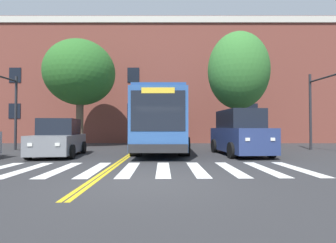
# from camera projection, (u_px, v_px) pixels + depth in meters

# --- Properties ---
(ground_plane) EXTENTS (120.00, 120.00, 0.00)m
(ground_plane) POSITION_uv_depth(u_px,v_px,m) (146.00, 182.00, 6.83)
(ground_plane) COLOR #303033
(crosswalk) EXTENTS (11.00, 3.59, 0.01)m
(crosswalk) POSITION_uv_depth(u_px,v_px,m) (147.00, 169.00, 8.98)
(crosswalk) COLOR white
(crosswalk) RESTS_ON ground
(lane_line_yellow_inner) EXTENTS (0.12, 36.00, 0.01)m
(lane_line_yellow_inner) POSITION_uv_depth(u_px,v_px,m) (145.00, 144.00, 22.98)
(lane_line_yellow_inner) COLOR gold
(lane_line_yellow_inner) RESTS_ON ground
(lane_line_yellow_outer) EXTENTS (0.12, 36.00, 0.01)m
(lane_line_yellow_outer) POSITION_uv_depth(u_px,v_px,m) (147.00, 144.00, 22.98)
(lane_line_yellow_outer) COLOR gold
(lane_line_yellow_outer) RESTS_ON ground
(city_bus) EXTENTS (3.04, 12.04, 3.38)m
(city_bus) POSITION_uv_depth(u_px,v_px,m) (163.00, 122.00, 16.89)
(city_bus) COLOR #2D5699
(city_bus) RESTS_ON ground
(car_grey_near_lane) EXTENTS (2.49, 4.47, 1.89)m
(car_grey_near_lane) POSITION_uv_depth(u_px,v_px,m) (60.00, 139.00, 13.25)
(car_grey_near_lane) COLOR slate
(car_grey_near_lane) RESTS_ON ground
(car_navy_far_lane) EXTENTS (2.47, 5.01, 2.36)m
(car_navy_far_lane) POSITION_uv_depth(u_px,v_px,m) (241.00, 134.00, 13.73)
(car_navy_far_lane) COLOR navy
(car_navy_far_lane) RESTS_ON ground
(car_tan_behind_bus) EXTENTS (2.32, 4.00, 1.74)m
(car_tan_behind_bus) POSITION_uv_depth(u_px,v_px,m) (170.00, 134.00, 25.31)
(car_tan_behind_bus) COLOR tan
(car_tan_behind_bus) RESTS_ON ground
(traffic_light_near_corner) EXTENTS (0.51, 4.50, 4.95)m
(traffic_light_near_corner) POSITION_uv_depth(u_px,v_px,m) (332.00, 95.00, 15.19)
(traffic_light_near_corner) COLOR #28282D
(traffic_light_near_corner) RESTS_ON ground
(traffic_light_far_corner) EXTENTS (0.35, 3.12, 4.78)m
(traffic_light_far_corner) POSITION_uv_depth(u_px,v_px,m) (4.00, 97.00, 15.75)
(traffic_light_far_corner) COLOR #28282D
(traffic_light_far_corner) RESTS_ON ground
(street_tree_curbside_large) EXTENTS (6.04, 6.04, 8.18)m
(street_tree_curbside_large) POSITION_uv_depth(u_px,v_px,m) (240.00, 71.00, 18.41)
(street_tree_curbside_large) COLOR #4C3D2D
(street_tree_curbside_large) RESTS_ON ground
(street_tree_curbside_small) EXTENTS (5.48, 5.85, 8.02)m
(street_tree_curbside_small) POSITION_uv_depth(u_px,v_px,m) (81.00, 73.00, 19.71)
(street_tree_curbside_small) COLOR brown
(street_tree_curbside_small) RESTS_ON ground
(building_facade) EXTENTS (41.38, 8.00, 11.98)m
(building_facade) POSITION_uv_depth(u_px,v_px,m) (190.00, 86.00, 28.32)
(building_facade) COLOR brown
(building_facade) RESTS_ON ground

